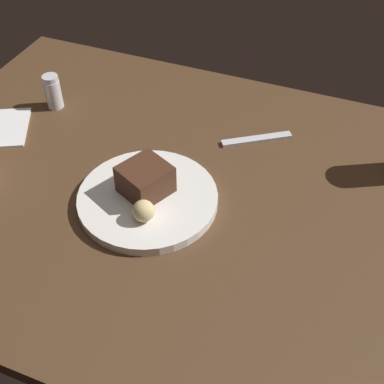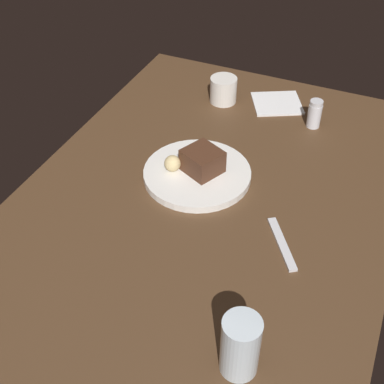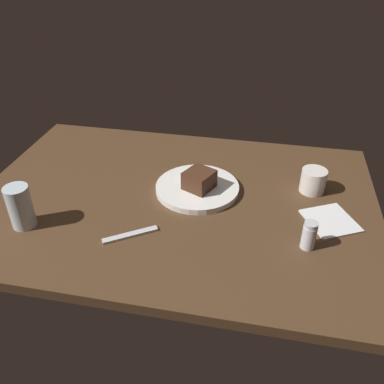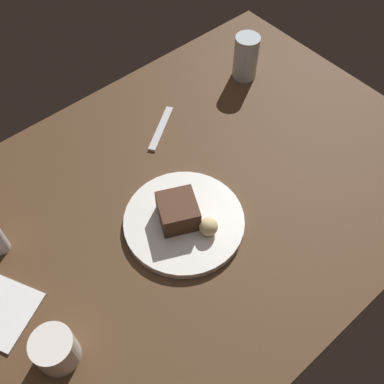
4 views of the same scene
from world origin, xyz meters
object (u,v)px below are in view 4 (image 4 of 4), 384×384
(chocolate_cake_slice, at_px, (178,211))
(bread_roll, at_px, (208,227))
(coffee_cup, at_px, (55,350))
(dessert_spoon, at_px, (161,128))
(dessert_plate, at_px, (184,222))
(water_glass, at_px, (246,57))

(chocolate_cake_slice, relative_size, bread_roll, 2.08)
(coffee_cup, xyz_separation_m, dessert_spoon, (-0.48, -0.32, -0.03))
(bread_roll, distance_m, coffee_cup, 0.37)
(chocolate_cake_slice, xyz_separation_m, coffee_cup, (0.34, 0.08, -0.01))
(chocolate_cake_slice, bearing_deg, coffee_cup, 12.90)
(dessert_plate, height_order, water_glass, water_glass)
(dessert_plate, distance_m, chocolate_cake_slice, 0.04)
(dessert_plate, relative_size, chocolate_cake_slice, 3.15)
(dessert_spoon, bearing_deg, coffee_cup, 179.45)
(dessert_plate, bearing_deg, chocolate_cake_slice, -53.46)
(bread_roll, distance_m, dessert_spoon, 0.33)
(coffee_cup, bearing_deg, water_glass, -157.15)
(chocolate_cake_slice, relative_size, coffee_cup, 1.07)
(chocolate_cake_slice, bearing_deg, water_glass, -150.32)
(bread_roll, relative_size, water_glass, 0.32)
(water_glass, bearing_deg, dessert_spoon, 2.23)
(coffee_cup, bearing_deg, bread_roll, -178.08)
(chocolate_cake_slice, bearing_deg, dessert_plate, 126.54)
(bread_roll, height_order, water_glass, water_glass)
(bread_roll, bearing_deg, water_glass, -142.58)
(water_glass, distance_m, coffee_cup, 0.85)
(chocolate_cake_slice, xyz_separation_m, bread_roll, (-0.03, 0.07, -0.01))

